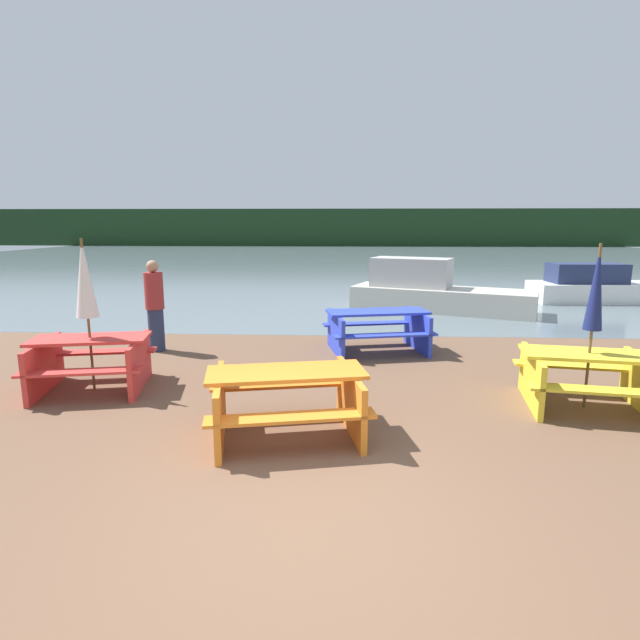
% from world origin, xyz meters
% --- Properties ---
extents(ground_plane, '(60.00, 60.00, 0.00)m').
position_xyz_m(ground_plane, '(0.00, 0.00, 0.00)').
color(ground_plane, brown).
extents(water, '(60.00, 50.00, 0.00)m').
position_xyz_m(water, '(0.00, 32.00, -0.00)').
color(water, slate).
rests_on(water, ground_plane).
extents(far_treeline, '(80.00, 1.60, 4.00)m').
position_xyz_m(far_treeline, '(0.00, 52.00, 2.00)').
color(far_treeline, '#193319').
rests_on(far_treeline, water).
extents(picnic_table_orange, '(2.02, 1.71, 0.77)m').
position_xyz_m(picnic_table_orange, '(-0.37, 1.79, 0.46)').
color(picnic_table_orange, orange).
rests_on(picnic_table_orange, ground_plane).
extents(picnic_table_yellow, '(1.84, 1.63, 0.75)m').
position_xyz_m(picnic_table_yellow, '(3.48, 2.84, 0.45)').
color(picnic_table_yellow, yellow).
rests_on(picnic_table_yellow, ground_plane).
extents(picnic_table_red, '(1.85, 1.67, 0.79)m').
position_xyz_m(picnic_table_red, '(-3.39, 3.24, 0.47)').
color(picnic_table_red, red).
rests_on(picnic_table_red, ground_plane).
extents(picnic_table_blue, '(2.13, 1.74, 0.79)m').
position_xyz_m(picnic_table_blue, '(0.92, 5.70, 0.48)').
color(picnic_table_blue, blue).
rests_on(picnic_table_blue, ground_plane).
extents(umbrella_white, '(0.31, 0.31, 2.20)m').
position_xyz_m(umbrella_white, '(-3.39, 3.24, 1.63)').
color(umbrella_white, brown).
rests_on(umbrella_white, ground_plane).
extents(umbrella_navy, '(0.23, 0.23, 2.16)m').
position_xyz_m(umbrella_navy, '(3.48, 2.84, 1.58)').
color(umbrella_navy, brown).
rests_on(umbrella_navy, ground_plane).
extents(boat, '(5.15, 3.23, 1.45)m').
position_xyz_m(boat, '(2.78, 10.45, 0.52)').
color(boat, beige).
rests_on(boat, water).
extents(boat_second, '(4.97, 1.63, 1.20)m').
position_xyz_m(boat_second, '(8.48, 12.25, 0.44)').
color(boat_second, silver).
rests_on(boat_second, water).
extents(person, '(0.35, 0.35, 1.73)m').
position_xyz_m(person, '(-3.30, 5.54, 0.87)').
color(person, '#283351').
rests_on(person, ground_plane).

